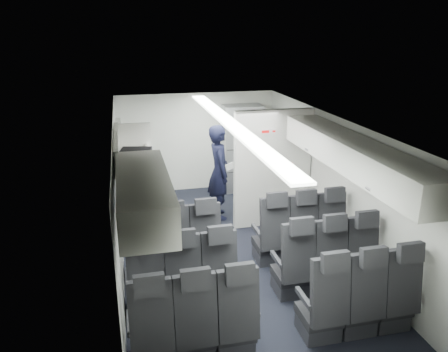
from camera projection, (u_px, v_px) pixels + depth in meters
name	position (u px, v px, depth m)	size (l,w,h in m)	color
cabin_shell	(230.00, 186.00, 6.80)	(3.41, 6.01, 2.16)	black
seat_row_front	(238.00, 243.00, 6.54)	(3.33, 0.56, 1.24)	#252629
seat_row_mid	(256.00, 274.00, 5.71)	(3.33, 0.56, 1.24)	#252629
seat_row_rear	(280.00, 316.00, 4.88)	(3.33, 0.56, 1.24)	#252629
overhead_bin_left_rear	(144.00, 194.00, 4.41)	(0.53, 1.80, 0.40)	silver
overhead_bin_left_front_open	(134.00, 158.00, 6.06)	(0.64, 1.70, 0.72)	#9E9E93
overhead_bin_right_rear	(390.00, 174.00, 5.02)	(0.53, 1.80, 0.40)	silver
overhead_bin_right_front	(323.00, 138.00, 6.63)	(0.53, 1.70, 0.40)	silver
bulkhead_partition	(272.00, 169.00, 7.76)	(1.40, 0.15, 2.13)	silver
galley_unit	(242.00, 148.00, 9.56)	(0.85, 0.52, 1.90)	#939399
boarding_door	(122.00, 173.00, 7.93)	(0.12, 1.27, 1.86)	silver
flight_attendant	(219.00, 172.00, 8.16)	(0.65, 0.43, 1.80)	black
carry_on_bag	(136.00, 158.00, 5.97)	(0.41, 0.28, 0.24)	black
papers	(230.00, 166.00, 8.12)	(0.18, 0.02, 0.13)	white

